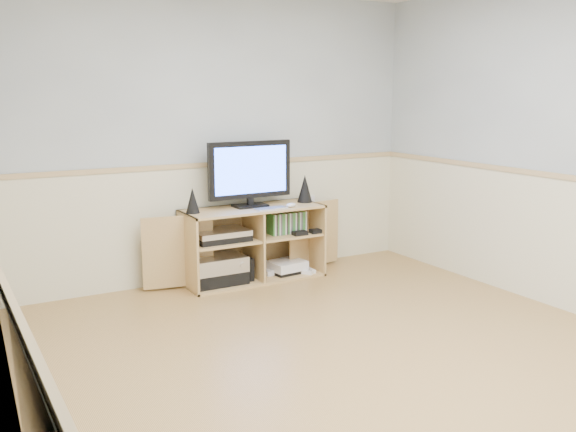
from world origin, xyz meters
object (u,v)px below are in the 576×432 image
object	(u,v)px
keyboard	(271,208)
game_consoles	(285,267)
media_cabinet	(250,242)
monitor	(250,172)

from	to	relation	value
keyboard	game_consoles	size ratio (longest dim) A/B	0.63
media_cabinet	keyboard	world-z (taller)	keyboard
media_cabinet	game_consoles	bearing A→B (deg)	-11.99
monitor	game_consoles	size ratio (longest dim) A/B	1.70
keyboard	game_consoles	xyz separation A→B (m)	(0.22, 0.13, -0.59)
monitor	game_consoles	xyz separation A→B (m)	(0.32, -0.06, -0.89)
media_cabinet	game_consoles	xyz separation A→B (m)	(0.32, -0.07, -0.26)
media_cabinet	monitor	bearing A→B (deg)	-90.00
keyboard	game_consoles	world-z (taller)	keyboard
monitor	keyboard	distance (m)	0.37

